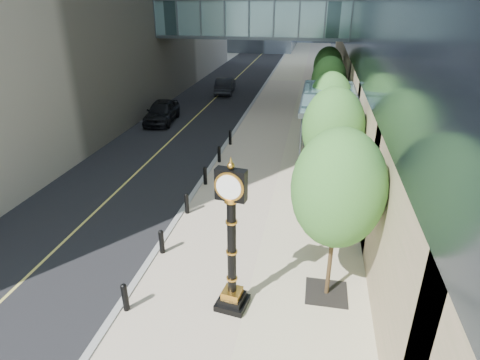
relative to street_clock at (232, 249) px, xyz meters
name	(u,v)px	position (x,y,z in m)	size (l,w,h in m)	color
ground	(200,348)	(-0.59, -1.82, -2.24)	(320.00, 320.00, 0.00)	gray
road	(235,79)	(-7.59, 38.18, -2.23)	(8.00, 180.00, 0.02)	black
sidewalk	(302,82)	(0.41, 38.18, -2.21)	(8.00, 180.00, 0.06)	#B6A58C
curb	(268,80)	(-3.59, 38.18, -2.21)	(0.25, 180.00, 0.07)	gray
skywalk	(253,15)	(-3.59, 26.18, 5.47)	(17.00, 4.20, 5.80)	#446A6D
entrance_canopy	(330,98)	(2.89, 12.18, 1.95)	(3.00, 8.00, 4.38)	#383F44
bollard_row	(197,189)	(-3.29, 7.18, -1.73)	(0.20, 16.20, 0.90)	black
street_trees	(331,103)	(3.01, 12.97, 1.50)	(2.83, 28.68, 5.81)	black
street_clock	(232,249)	(0.00, 0.00, 0.00)	(1.08, 1.08, 5.03)	black
pedestrian	(306,160)	(1.90, 11.28, -1.38)	(0.59, 0.38, 1.61)	#A19E94
car_near	(162,111)	(-9.73, 19.47, -1.36)	(2.04, 5.06, 1.72)	black
car_far	(225,85)	(-7.11, 30.70, -1.43)	(1.68, 4.80, 1.58)	black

